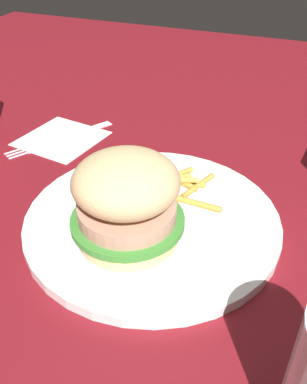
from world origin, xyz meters
name	(u,v)px	position (x,y,z in m)	size (l,w,h in m)	color
ground_plane	(168,228)	(0.00, 0.00, 0.00)	(1.60, 1.60, 0.00)	maroon
plate	(154,218)	(0.00, 0.02, 0.01)	(0.28, 0.28, 0.01)	white
sandwich	(127,199)	(-0.04, 0.03, 0.06)	(0.12, 0.12, 0.09)	tan
fries_pile	(179,185)	(0.06, 0.01, 0.02)	(0.11, 0.11, 0.01)	gold
napkin	(61,138)	(0.14, 0.22, 0.00)	(0.11, 0.11, 0.00)	white
fork	(60,137)	(0.14, 0.22, 0.00)	(0.16, 0.10, 0.00)	silver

